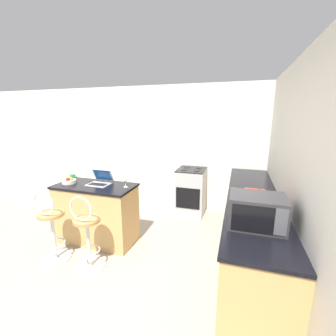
{
  "coord_description": "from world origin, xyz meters",
  "views": [
    {
      "loc": [
        1.66,
        -2.04,
        1.97
      ],
      "look_at": [
        0.45,
        1.8,
        1.03
      ],
      "focal_mm": 24.0,
      "sensor_mm": 36.0,
      "label": 1
    }
  ],
  "objects": [
    {
      "name": "ground_plane",
      "position": [
        0.0,
        0.0,
        0.0
      ],
      "size": [
        20.0,
        20.0,
        0.0
      ],
      "primitive_type": "plane",
      "color": "gray"
    },
    {
      "name": "wall_back",
      "position": [
        0.0,
        2.62,
        1.3
      ],
      "size": [
        12.0,
        0.06,
        2.6
      ],
      "color": "silver",
      "rests_on": "ground_plane"
    },
    {
      "name": "wall_right",
      "position": [
        2.25,
        0.0,
        1.3
      ],
      "size": [
        0.06,
        12.0,
        2.6
      ],
      "color": "silver",
      "rests_on": "ground_plane"
    },
    {
      "name": "breakfast_bar",
      "position": [
        -0.41,
        0.77,
        0.47
      ],
      "size": [
        1.24,
        0.61,
        0.93
      ],
      "color": "tan",
      "rests_on": "ground_plane"
    },
    {
      "name": "counter_right",
      "position": [
        1.9,
        1.04,
        0.47
      ],
      "size": [
        0.67,
        3.12,
        0.93
      ],
      "color": "tan",
      "rests_on": "ground_plane"
    },
    {
      "name": "bar_stool_near",
      "position": [
        -0.7,
        0.14,
        0.48
      ],
      "size": [
        0.4,
        0.4,
        1.03
      ],
      "color": "silver",
      "rests_on": "ground_plane"
    },
    {
      "name": "bar_stool_far",
      "position": [
        -0.12,
        0.14,
        0.48
      ],
      "size": [
        0.4,
        0.4,
        1.03
      ],
      "color": "silver",
      "rests_on": "ground_plane"
    },
    {
      "name": "laptop",
      "position": [
        -0.36,
        0.86,
        0.99
      ],
      "size": [
        0.33,
        0.31,
        0.22
      ],
      "color": "#B7BABF",
      "rests_on": "breakfast_bar"
    },
    {
      "name": "microwave",
      "position": [
        1.87,
        0.12,
        1.08
      ],
      "size": [
        0.51,
        0.4,
        0.3
      ],
      "color": "#2D2D30",
      "rests_on": "counter_right"
    },
    {
      "name": "toaster",
      "position": [
        1.88,
        0.58,
        1.03
      ],
      "size": [
        0.26,
        0.28,
        0.19
      ],
      "color": "red",
      "rests_on": "counter_right"
    },
    {
      "name": "stove_range",
      "position": [
        0.8,
        2.26,
        0.47
      ],
      "size": [
        0.55,
        0.61,
        0.94
      ],
      "color": "#9EA3A8",
      "rests_on": "ground_plane"
    },
    {
      "name": "mug_green",
      "position": [
        -0.92,
        0.9,
        0.98
      ],
      "size": [
        0.1,
        0.09,
        0.1
      ],
      "color": "#338447",
      "rests_on": "breakfast_bar"
    },
    {
      "name": "pepper_mill",
      "position": [
        2.08,
        0.42,
        1.05
      ],
      "size": [
        0.05,
        0.05,
        0.25
      ],
      "color": "#4C2D19",
      "rests_on": "counter_right"
    },
    {
      "name": "wine_glass_tall",
      "position": [
        0.09,
        0.82,
        1.04
      ],
      "size": [
        0.06,
        0.06,
        0.15
      ],
      "color": "silver",
      "rests_on": "breakfast_bar"
    },
    {
      "name": "fruit_bowl",
      "position": [
        -0.86,
        0.73,
        0.97
      ],
      "size": [
        0.21,
        0.21,
        0.11
      ],
      "color": "silver",
      "rests_on": "breakfast_bar"
    }
  ]
}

